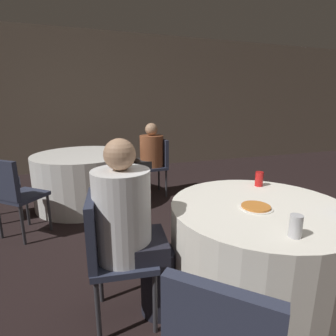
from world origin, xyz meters
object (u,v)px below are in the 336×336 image
chair_near_west (109,247)px  soda_can_red (259,179)px  table_near (256,252)px  pizza_plate_near (256,207)px  chair_far_east (157,161)px  person_floral_shirt (147,159)px  chair_far_southwest (13,191)px  table_far (85,179)px  soda_can_silver (296,226)px  person_white_shirt (133,231)px

chair_near_west → soda_can_red: size_ratio=7.12×
table_near → pizza_plate_near: size_ratio=5.48×
chair_far_east → pizza_plate_near: (-0.03, -2.43, 0.20)m
person_floral_shirt → chair_far_southwest: bearing=115.2°
pizza_plate_near → soda_can_red: size_ratio=1.83×
chair_near_west → chair_far_east: size_ratio=1.00×
table_far → chair_far_east: bearing=2.4°
pizza_plate_near → soda_can_silver: soda_can_silver is taller
soda_can_red → chair_near_west: bearing=-169.3°
table_far → person_white_shirt: person_white_shirt is taller
chair_far_east → pizza_plate_near: bearing=176.9°
chair_far_southwest → person_floral_shirt: person_floral_shirt is taller
chair_near_west → person_white_shirt: person_white_shirt is taller
table_far → person_white_shirt: 2.27m
pizza_plate_near → soda_can_silver: 0.40m
chair_far_southwest → soda_can_silver: bearing=-7.6°
chair_far_southwest → person_white_shirt: person_white_shirt is taller
chair_near_west → pizza_plate_near: size_ratio=3.88×
table_near → soda_can_silver: soda_can_silver is taller
chair_near_west → soda_can_red: (1.28, 0.24, 0.25)m
table_near → soda_can_silver: 0.61m
chair_near_west → chair_far_southwest: bearing=-143.1°
chair_far_east → chair_far_southwest: same height
table_far → chair_near_west: chair_near_west is taller
table_far → person_floral_shirt: 0.95m
table_near → chair_far_southwest: 2.39m
table_far → chair_far_southwest: chair_far_southwest is taller
person_white_shirt → soda_can_red: 1.17m
table_near → pizza_plate_near: (-0.06, -0.03, 0.37)m
table_near → soda_can_red: (0.26, 0.37, 0.42)m
pizza_plate_near → soda_can_red: (0.32, 0.40, 0.05)m
pizza_plate_near → person_floral_shirt: bearing=93.0°
table_near → chair_far_east: size_ratio=1.41×
chair_far_southwest → soda_can_silver: chair_far_southwest is taller
pizza_plate_near → person_white_shirt: bearing=170.3°
person_white_shirt → pizza_plate_near: size_ratio=5.41×
soda_can_red → table_near: bearing=-126.0°
table_far → soda_can_silver: size_ratio=11.05×
table_near → pizza_plate_near: bearing=-151.3°
soda_can_silver → soda_can_red: size_ratio=1.00×
pizza_plate_near → soda_can_silver: size_ratio=1.83×
table_near → chair_near_west: size_ratio=1.41×
table_far → pizza_plate_near: size_ratio=6.03×
table_near → soda_can_red: size_ratio=10.04×
table_far → soda_can_red: 2.45m
chair_far_southwest → soda_can_silver: 2.61m
chair_far_east → soda_can_silver: 2.83m
table_far → person_white_shirt: bearing=-83.7°
chair_far_southwest → person_floral_shirt: 1.85m
chair_far_southwest → soda_can_red: size_ratio=7.12×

